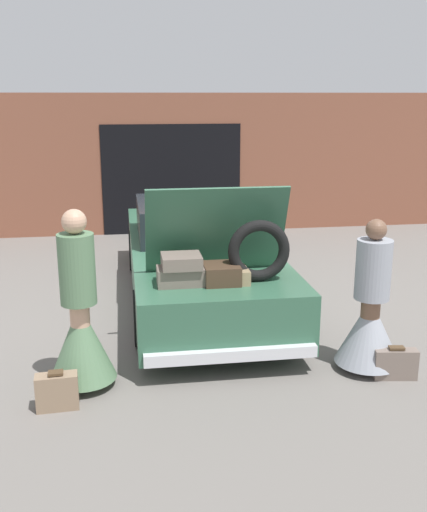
{
  "coord_description": "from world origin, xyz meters",
  "views": [
    {
      "loc": [
        -1.0,
        -7.91,
        2.77
      ],
      "look_at": [
        0.0,
        -1.39,
        0.98
      ],
      "focal_mm": 42.0,
      "sensor_mm": 36.0,
      "label": 1
    }
  ],
  "objects_px": {
    "car": "(198,256)",
    "person_right": "(370,318)",
    "suitcase_beside_left_person": "(57,391)",
    "person_left": "(80,326)",
    "suitcase_beside_right_person": "(395,364)"
  },
  "relations": [
    {
      "from": "person_left",
      "to": "suitcase_beside_left_person",
      "type": "xyz_separation_m",
      "value": [
        -0.21,
        -0.42,
        -0.46
      ]
    },
    {
      "from": "car",
      "to": "suitcase_beside_left_person",
      "type": "relative_size",
      "value": 13.28
    },
    {
      "from": "suitcase_beside_left_person",
      "to": "person_left",
      "type": "bearing_deg",
      "value": 63.8
    },
    {
      "from": "car",
      "to": "suitcase_beside_left_person",
      "type": "xyz_separation_m",
      "value": [
        -1.66,
        -2.84,
        -0.44
      ]
    },
    {
      "from": "person_left",
      "to": "suitcase_beside_left_person",
      "type": "height_order",
      "value": "person_left"
    },
    {
      "from": "car",
      "to": "suitcase_beside_left_person",
      "type": "bearing_deg",
      "value": -120.25
    },
    {
      "from": "person_right",
      "to": "person_left",
      "type": "bearing_deg",
      "value": 91.5
    },
    {
      "from": "person_left",
      "to": "car",
      "type": "bearing_deg",
      "value": 158.84
    },
    {
      "from": "suitcase_beside_right_person",
      "to": "person_right",
      "type": "bearing_deg",
      "value": 125.85
    },
    {
      "from": "car",
      "to": "suitcase_beside_right_person",
      "type": "bearing_deg",
      "value": -59.15
    },
    {
      "from": "car",
      "to": "person_right",
      "type": "xyz_separation_m",
      "value": [
        1.45,
        -2.48,
        -0.05
      ]
    },
    {
      "from": "car",
      "to": "person_left",
      "type": "height_order",
      "value": "car"
    },
    {
      "from": "person_left",
      "to": "person_right",
      "type": "height_order",
      "value": "person_left"
    },
    {
      "from": "person_right",
      "to": "suitcase_beside_right_person",
      "type": "bearing_deg",
      "value": -141.45
    },
    {
      "from": "person_right",
      "to": "suitcase_beside_right_person",
      "type": "xyz_separation_m",
      "value": [
        0.19,
        -0.26,
        -0.4
      ]
    }
  ]
}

